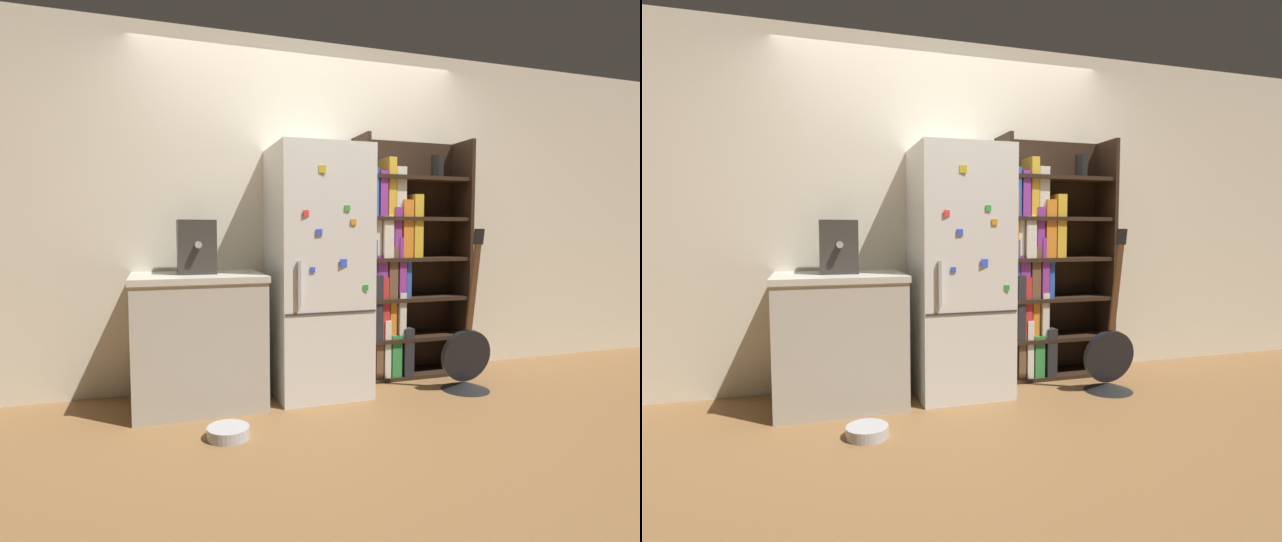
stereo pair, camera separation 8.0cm
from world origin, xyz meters
TOP-DOWN VIEW (x-y plane):
  - ground_plane at (0.00, 0.00)m, footprint 16.00×16.00m
  - wall_back at (0.00, 0.47)m, footprint 8.00×0.05m
  - refrigerator at (-0.00, 0.13)m, footprint 0.65×0.65m
  - bookshelf at (0.72, 0.32)m, footprint 0.92×0.32m
  - kitchen_counter at (-0.84, 0.13)m, footprint 0.85×0.67m
  - espresso_machine at (-0.84, 0.19)m, footprint 0.25×0.31m
  - guitar at (1.04, -0.18)m, footprint 0.39×0.35m
  - pet_bowl at (-0.73, -0.51)m, footprint 0.24×0.24m

SIDE VIEW (x-z plane):
  - ground_plane at x=0.00m, z-range 0.00..0.00m
  - pet_bowl at x=-0.73m, z-range 0.00..0.07m
  - guitar at x=1.04m, z-range -0.42..0.76m
  - kitchen_counter at x=-0.84m, z-range 0.00..0.88m
  - bookshelf at x=0.72m, z-range -0.07..1.81m
  - refrigerator at x=0.00m, z-range 0.00..1.75m
  - espresso_machine at x=-0.84m, z-range 0.88..1.24m
  - wall_back at x=0.00m, z-range 0.00..2.60m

